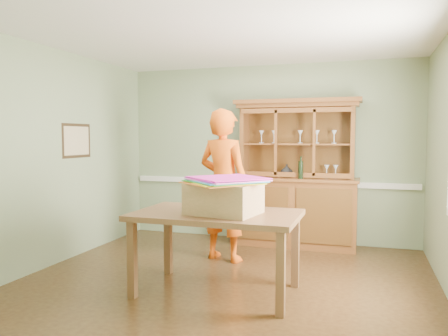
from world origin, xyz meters
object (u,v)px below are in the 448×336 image
(china_hutch, at_px, (295,194))
(dining_table, at_px, (217,222))
(person, at_px, (224,185))
(cardboard_box, at_px, (224,198))

(china_hutch, height_order, dining_table, china_hutch)
(china_hutch, bearing_deg, person, -125.88)
(cardboard_box, bearing_deg, china_hutch, 80.99)
(person, bearing_deg, cardboard_box, 123.10)
(dining_table, xyz_separation_m, cardboard_box, (0.10, -0.05, 0.25))
(china_hutch, relative_size, person, 1.10)
(person, bearing_deg, dining_table, 119.56)
(dining_table, bearing_deg, china_hutch, 78.57)
(dining_table, relative_size, cardboard_box, 2.52)
(china_hutch, bearing_deg, cardboard_box, -99.01)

